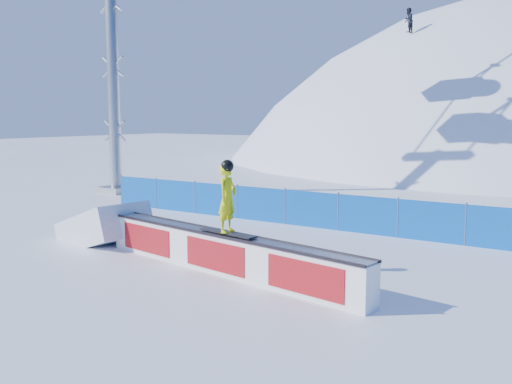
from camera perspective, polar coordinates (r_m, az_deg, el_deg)
The scene contains 5 objects.
ground at distance 14.44m, azimuth 4.04°, elevation -7.24°, with size 160.00×160.00×0.00m, color white.
safety_fence at distance 18.28m, azimuth 11.04°, elevation -2.28°, with size 22.05×0.05×1.30m.
rail_box at distance 13.55m, azimuth -3.34°, elevation -6.11°, with size 8.15×1.90×0.98m.
snow_ramp at distance 17.61m, azimuth -14.90°, elevation -4.76°, with size 2.60×1.74×0.98m, color white, non-canonical shape.
snowboarder at distance 13.17m, azimuth -2.87°, elevation -0.55°, with size 1.67×0.62×1.72m.
Camera 1 is at (6.86, -12.16, 3.69)m, focal length 40.00 mm.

